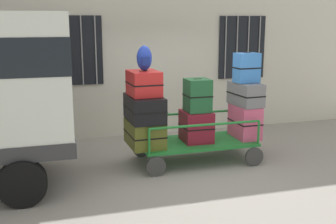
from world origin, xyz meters
name	(u,v)px	position (x,y,z in m)	size (l,w,h in m)	color
ground_plane	(185,162)	(0.00, 0.00, 0.00)	(40.00, 40.00, 0.00)	gray
building_wall	(153,27)	(0.00, 2.37, 2.50)	(12.00, 0.38, 5.00)	beige
luggage_cart	(196,144)	(0.23, 0.01, 0.33)	(2.24, 1.16, 0.40)	#1E722D
cart_railing	(197,122)	(0.23, 0.01, 0.77)	(2.13, 1.03, 0.46)	#1E722D
suitcase_left_bottom	(145,133)	(-0.77, 0.02, 0.63)	(0.63, 0.89, 0.47)	#4C5119
suitcase_left_middle	(144,108)	(-0.77, 0.02, 1.10)	(0.61, 0.96, 0.46)	black
suitcase_left_top	(144,83)	(-0.77, 0.04, 1.55)	(0.56, 0.69, 0.45)	#B21E1E
suitcase_midleft_bottom	(196,126)	(0.23, 0.03, 0.69)	(0.55, 0.62, 0.58)	maroon
suitcase_midleft_middle	(198,95)	(0.23, -0.02, 1.29)	(0.45, 0.45, 0.62)	#194C28
suitcase_center_bottom	(245,121)	(1.23, 0.01, 0.72)	(0.42, 0.72, 0.64)	#CC4C72
suitcase_center_middle	(246,94)	(1.23, 0.02, 1.26)	(0.48, 0.80, 0.45)	slate
suitcase_center_top	(247,68)	(1.23, 0.02, 1.76)	(0.48, 0.34, 0.57)	#3372C6
backpack	(144,58)	(-0.76, 0.02, 1.99)	(0.27, 0.22, 0.44)	navy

